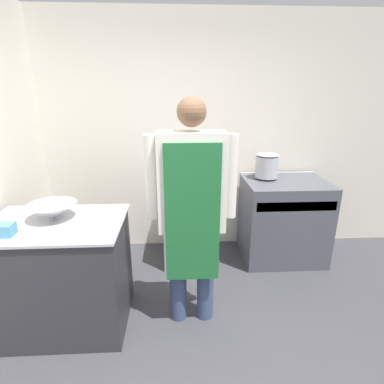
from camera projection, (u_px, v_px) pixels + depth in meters
wall_back at (184, 138)px, 3.48m from camera, size 8.00×0.05×2.70m
prep_counter at (62, 274)px, 2.41m from camera, size 1.04×0.74×0.92m
stove at (283, 220)px, 3.42m from camera, size 0.90×0.67×0.94m
fridge_unit at (189, 222)px, 3.42m from camera, size 0.56×0.64×0.88m
person_cook at (192, 203)px, 2.27m from camera, size 0.68×0.24×1.83m
mixing_bowl at (53, 211)px, 2.32m from camera, size 0.37×0.37×0.12m
plastic_tub at (6, 230)px, 2.05m from camera, size 0.11×0.11×0.08m
stock_pot at (267, 165)px, 3.33m from camera, size 0.25×0.25×0.28m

